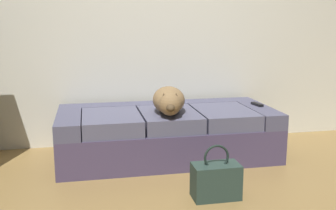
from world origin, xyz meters
name	(u,v)px	position (x,y,z in m)	size (l,w,h in m)	color
couch	(167,133)	(0.00, 1.14, 0.21)	(1.87, 0.85, 0.43)	#473D5C
dog_tan	(169,100)	(-0.01, 0.99, 0.54)	(0.35, 0.64, 0.22)	olive
tv_remote	(257,104)	(0.85, 1.14, 0.44)	(0.04, 0.15, 0.02)	black
handbag	(216,180)	(0.16, 0.23, 0.13)	(0.32, 0.18, 0.38)	#283C36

